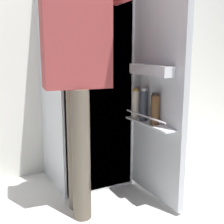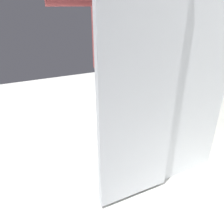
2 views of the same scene
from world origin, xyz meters
TOP-DOWN VIEW (x-y plane):
  - ground_plane at (0.00, 0.00)m, footprint 6.43×6.43m
  - kitchen_wall at (0.00, 0.87)m, footprint 4.40×0.10m
  - refrigerator at (0.02, 0.49)m, footprint 0.64×1.16m
  - person at (-0.25, 0.03)m, footprint 0.56×0.79m

SIDE VIEW (x-z plane):
  - ground_plane at x=0.00m, z-range 0.00..0.00m
  - refrigerator at x=0.02m, z-range 0.00..1.70m
  - person at x=-0.25m, z-range 0.18..1.93m
  - kitchen_wall at x=0.00m, z-range 0.00..2.61m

